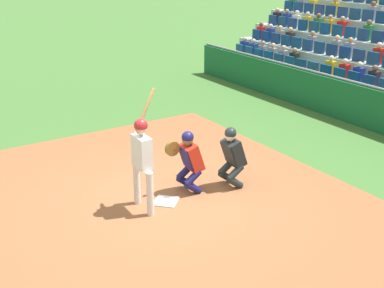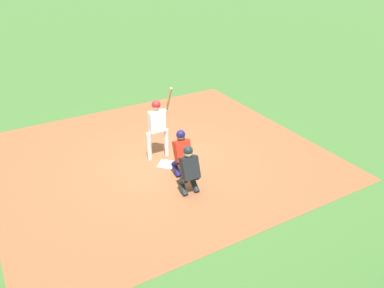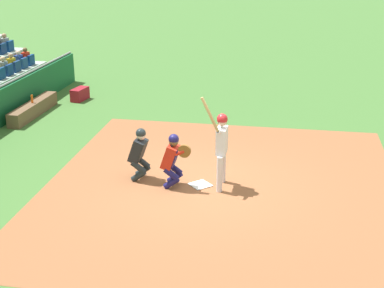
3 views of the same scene
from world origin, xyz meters
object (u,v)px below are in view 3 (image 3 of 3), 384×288
home_plate_marker (200,185)px  dugout_bench (33,109)px  equipment_duffel_bag (80,94)px  home_plate_umpire (139,151)px  batter_at_plate (221,142)px  catcher_crouching (173,157)px  water_bottle_on_bench (32,99)px

home_plate_marker → dugout_bench: (-4.33, -6.30, 0.20)m
equipment_duffel_bag → home_plate_umpire: bearing=41.5°
batter_at_plate → dugout_bench: (-4.32, -6.77, -0.89)m
home_plate_marker → equipment_duffel_bag: (-6.33, -5.49, 0.20)m
batter_at_plate → catcher_crouching: batter_at_plate is taller
equipment_duffel_bag → catcher_crouching: bearing=45.7°
batter_at_plate → equipment_duffel_bag: 8.73m
water_bottle_on_bench → equipment_duffel_bag: bearing=158.8°
batter_at_plate → home_plate_umpire: (-0.08, -1.96, -0.40)m
home_plate_umpire → equipment_duffel_bag: 7.42m
water_bottle_on_bench → batter_at_plate: bearing=57.7°
catcher_crouching → dugout_bench: bearing=-128.4°
batter_at_plate → dugout_bench: size_ratio=0.79×
batter_at_plate → equipment_duffel_bag: bearing=-136.6°
home_plate_marker → water_bottle_on_bench: (-4.28, -6.28, 0.56)m
batter_at_plate → home_plate_marker: bearing=-88.4°
home_plate_marker → batter_at_plate: bearing=91.6°
home_plate_umpire → home_plate_marker: bearing=86.3°
water_bottle_on_bench → home_plate_umpire: bearing=48.9°
dugout_bench → catcher_crouching: bearing=51.6°
equipment_duffel_bag → home_plate_marker: bearing=49.7°
home_plate_umpire → equipment_duffel_bag: bearing=-147.3°
home_plate_marker → equipment_duffel_bag: bearing=-139.1°
catcher_crouching → dugout_bench: catcher_crouching is taller
home_plate_marker → home_plate_umpire: size_ratio=0.34×
dugout_bench → water_bottle_on_bench: 0.35m
dugout_bench → water_bottle_on_bench: (0.05, 0.01, 0.35)m
home_plate_marker → home_plate_umpire: (-0.10, -1.49, 0.69)m
dugout_bench → water_bottle_on_bench: water_bottle_on_bench is taller
batter_at_plate → dugout_bench: bearing=-122.5°
catcher_crouching → water_bottle_on_bench: catcher_crouching is taller
home_plate_marker → equipment_duffel_bag: equipment_duffel_bag is taller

